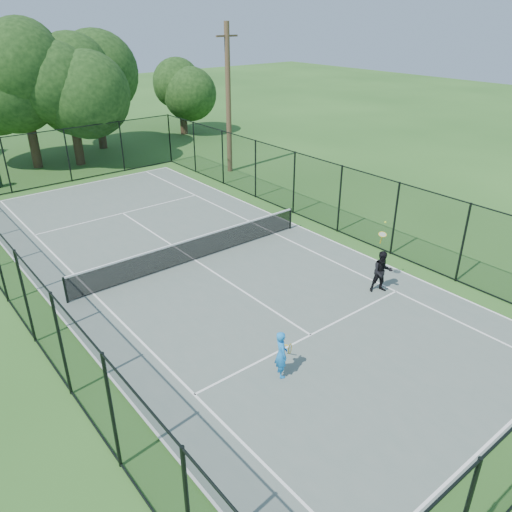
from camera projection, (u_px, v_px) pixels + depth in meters
ground at (195, 262)px, 19.42m from camera, size 120.00×120.00×0.00m
tennis_court at (195, 261)px, 19.41m from camera, size 11.00×24.00×0.06m
tennis_net at (194, 248)px, 19.16m from camera, size 10.08×0.08×0.95m
fence at (193, 226)px, 18.76m from camera, size 13.10×26.10×3.00m
tree_near_left at (21, 79)px, 28.78m from camera, size 6.48×6.48×8.46m
tree_near_mid at (69, 88)px, 29.61m from camera, size 5.74×5.74×7.51m
tree_near_right at (94, 75)px, 33.22m from camera, size 5.62×5.62×7.76m
tree_far_right at (182, 89)px, 37.96m from camera, size 4.16×4.16×5.50m
utility_pole at (228, 99)px, 28.48m from camera, size 1.40×0.30×8.28m
player_blue at (281, 354)px, 13.01m from camera, size 0.83×0.58×1.36m
player_black at (382, 272)px, 16.94m from camera, size 0.92×0.92×2.42m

